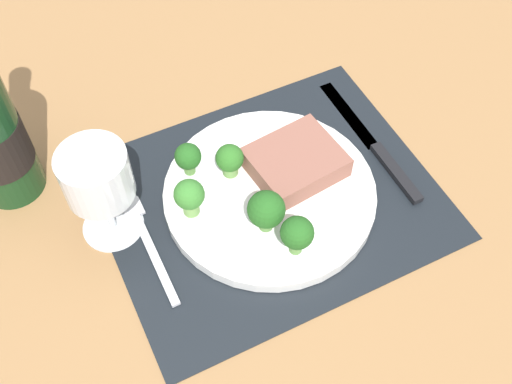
# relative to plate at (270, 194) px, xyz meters

# --- Properties ---
(ground_plane) EXTENTS (1.40, 1.10, 0.03)m
(ground_plane) POSITION_rel_plate_xyz_m (0.00, 0.00, -0.03)
(ground_plane) COLOR #996D42
(placemat) EXTENTS (0.40, 0.33, 0.00)m
(placemat) POSITION_rel_plate_xyz_m (0.00, 0.00, -0.01)
(placemat) COLOR black
(placemat) RESTS_ON ground_plane
(plate) EXTENTS (0.26, 0.26, 0.02)m
(plate) POSITION_rel_plate_xyz_m (0.00, 0.00, 0.00)
(plate) COLOR white
(plate) RESTS_ON placemat
(steak) EXTENTS (0.12, 0.10, 0.03)m
(steak) POSITION_rel_plate_xyz_m (0.04, 0.01, 0.02)
(steak) COLOR #8C5647
(steak) RESTS_ON plate
(broccoli_front_edge) EXTENTS (0.04, 0.04, 0.06)m
(broccoli_front_edge) POSITION_rel_plate_xyz_m (-0.01, -0.09, 0.04)
(broccoli_front_edge) COLOR #5B8942
(broccoli_front_edge) RESTS_ON plate
(broccoli_back_left) EXTENTS (0.03, 0.03, 0.05)m
(broccoli_back_left) POSITION_rel_plate_xyz_m (-0.08, 0.07, 0.04)
(broccoli_back_left) COLOR #5B8942
(broccoli_back_left) RESTS_ON plate
(broccoli_near_steak) EXTENTS (0.04, 0.04, 0.06)m
(broccoli_near_steak) POSITION_rel_plate_xyz_m (-0.03, -0.04, 0.04)
(broccoli_near_steak) COLOR #5B8942
(broccoli_near_steak) RESTS_ON plate
(broccoli_near_fork) EXTENTS (0.04, 0.04, 0.05)m
(broccoli_near_fork) POSITION_rel_plate_xyz_m (-0.10, 0.01, 0.04)
(broccoli_near_fork) COLOR #6B994C
(broccoli_near_fork) RESTS_ON plate
(broccoli_center) EXTENTS (0.03, 0.03, 0.05)m
(broccoli_center) POSITION_rel_plate_xyz_m (-0.03, 0.05, 0.03)
(broccoli_center) COLOR #6B994C
(broccoli_center) RESTS_ON plate
(fork) EXTENTS (0.02, 0.19, 0.01)m
(fork) POSITION_rel_plate_xyz_m (-0.16, 0.01, -0.01)
(fork) COLOR silver
(fork) RESTS_ON placemat
(knife) EXTENTS (0.02, 0.23, 0.01)m
(knife) POSITION_rel_plate_xyz_m (0.16, 0.01, -0.00)
(knife) COLOR black
(knife) RESTS_ON placemat
(wine_glass) EXTENTS (0.08, 0.08, 0.13)m
(wine_glass) POSITION_rel_plate_xyz_m (-0.19, 0.05, 0.08)
(wine_glass) COLOR silver
(wine_glass) RESTS_ON ground_plane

